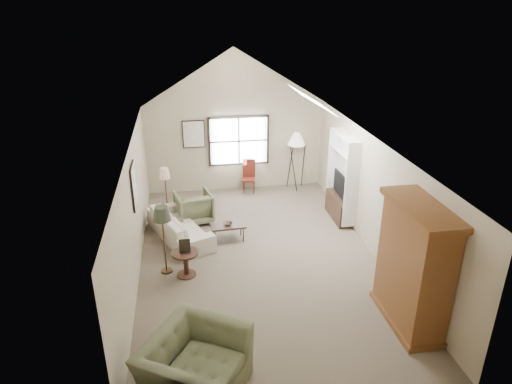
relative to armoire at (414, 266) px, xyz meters
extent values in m
cube|color=brown|center=(-2.18, 2.40, -1.10)|extent=(5.00, 8.00, 0.01)
cube|color=tan|center=(-2.18, 6.40, 0.15)|extent=(5.00, 0.01, 2.50)
cube|color=tan|center=(-2.18, -1.60, 0.15)|extent=(5.00, 0.01, 2.50)
cube|color=tan|center=(-4.68, 2.40, 0.15)|extent=(0.01, 8.00, 2.50)
cube|color=tan|center=(0.32, 2.40, 0.15)|extent=(0.01, 8.00, 2.50)
cube|color=black|center=(-2.08, 6.36, 0.35)|extent=(1.72, 0.08, 1.42)
cube|color=black|center=(-4.65, 2.70, 0.65)|extent=(0.68, 0.04, 0.88)
cube|color=black|center=(-3.33, 6.37, 0.60)|extent=(0.62, 0.04, 0.78)
cube|color=brown|center=(0.00, 0.00, 0.00)|extent=(0.60, 1.50, 2.20)
cube|color=white|center=(0.16, 4.00, 0.05)|extent=(0.32, 1.30, 2.10)
cube|color=#382316|center=(0.14, 4.00, -0.80)|extent=(0.34, 1.18, 0.60)
cube|color=black|center=(0.14, 4.00, -0.18)|extent=(0.05, 0.90, 0.55)
imported|color=beige|center=(-3.83, 3.64, -0.79)|extent=(1.59, 2.30, 0.63)
imported|color=#646F4D|center=(-3.67, -0.95, -0.65)|extent=(1.78, 1.83, 0.90)
imported|color=#646748|center=(-3.48, 4.44, -0.71)|extent=(1.00, 1.02, 0.78)
cube|color=#392717|center=(-2.74, 3.34, -0.90)|extent=(0.81, 0.48, 0.40)
imported|color=#3C2818|center=(-2.74, 3.34, -0.67)|extent=(0.20, 0.20, 0.05)
cylinder|color=#341C15|center=(-3.73, 2.04, -0.83)|extent=(0.70, 0.70, 0.54)
cube|color=maroon|center=(-1.84, 6.10, -0.64)|extent=(0.43, 0.43, 0.92)
camera|label=1|loc=(-3.63, -5.91, 4.11)|focal=32.00mm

